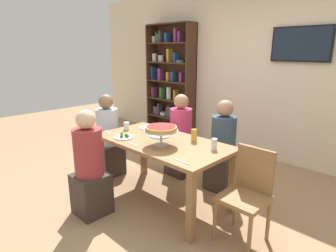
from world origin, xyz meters
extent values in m
plane|color=#9E7A56|center=(0.00, 0.00, 0.00)|extent=(12.00, 12.00, 0.00)
cube|color=beige|center=(0.00, 2.20, 1.40)|extent=(8.00, 0.12, 2.80)
cube|color=olive|center=(0.00, 0.00, 0.72)|extent=(1.57, 0.82, 0.04)
cube|color=olive|center=(-0.73, -0.35, 0.35)|extent=(0.07, 0.07, 0.70)
cube|color=olive|center=(0.73, -0.35, 0.35)|extent=(0.07, 0.07, 0.70)
cube|color=olive|center=(-0.73, 0.35, 0.35)|extent=(0.07, 0.07, 0.70)
cube|color=olive|center=(0.73, 0.35, 0.35)|extent=(0.07, 0.07, 0.70)
cube|color=#422819|center=(-2.31, 1.98, 1.10)|extent=(0.03, 0.30, 2.20)
cube|color=#422819|center=(-1.24, 1.98, 1.10)|extent=(0.03, 0.30, 2.20)
cube|color=#422819|center=(-1.77, 2.12, 1.10)|extent=(1.10, 0.02, 2.20)
cube|color=#422819|center=(-1.77, 1.98, 0.01)|extent=(1.04, 0.28, 0.02)
cube|color=#422819|center=(-1.77, 1.98, 0.38)|extent=(1.04, 0.28, 0.02)
cube|color=#422819|center=(-1.77, 1.98, 0.75)|extent=(1.04, 0.28, 0.02)
cube|color=#422819|center=(-1.77, 1.98, 1.11)|extent=(1.04, 0.28, 0.02)
cube|color=#422819|center=(-1.77, 1.98, 1.48)|extent=(1.04, 0.28, 0.02)
cube|color=#422819|center=(-1.77, 1.98, 1.85)|extent=(1.04, 0.28, 0.02)
cube|color=#422819|center=(-1.77, 1.98, 2.20)|extent=(1.04, 0.28, 0.02)
cylinder|color=#3D7084|center=(-2.23, 1.98, 0.47)|extent=(0.08, 0.08, 0.15)
cube|color=#7A3370|center=(-2.13, 1.98, 0.48)|extent=(0.05, 0.13, 0.17)
cube|color=#3D3838|center=(-2.07, 1.98, 0.51)|extent=(0.05, 0.13, 0.24)
cylinder|color=silver|center=(-1.97, 1.98, 0.42)|extent=(0.13, 0.13, 0.06)
cube|color=#3D3838|center=(-1.82, 1.98, 0.48)|extent=(0.04, 0.13, 0.19)
cube|color=#2D6B38|center=(-1.77, 1.98, 0.50)|extent=(0.04, 0.13, 0.22)
cube|color=#7A3370|center=(-1.73, 1.98, 0.50)|extent=(0.04, 0.13, 0.22)
cylinder|color=silver|center=(-1.65, 1.98, 0.45)|extent=(0.10, 0.10, 0.13)
cube|color=#2D6B38|center=(-1.52, 1.98, 0.51)|extent=(0.04, 0.13, 0.24)
cube|color=#B7932D|center=(-1.47, 1.98, 0.52)|extent=(0.04, 0.13, 0.25)
cube|color=#2D6B38|center=(-1.42, 1.98, 0.49)|extent=(0.05, 0.13, 0.19)
cube|color=#3D3838|center=(-1.35, 1.98, 0.49)|extent=(0.06, 0.13, 0.20)
cube|color=#2D6B38|center=(-1.29, 1.98, 0.49)|extent=(0.05, 0.13, 0.20)
cube|color=#7A3370|center=(-2.24, 1.98, 0.86)|extent=(0.06, 0.13, 0.20)
cube|color=#2D6B38|center=(-1.99, 1.98, 0.86)|extent=(0.07, 0.13, 0.21)
cylinder|color=silver|center=(-1.81, 1.98, 0.87)|extent=(0.10, 0.10, 0.23)
cube|color=#B7932D|center=(-1.62, 1.98, 0.86)|extent=(0.04, 0.12, 0.21)
cylinder|color=silver|center=(-1.44, 1.98, 0.79)|extent=(0.15, 0.15, 0.06)
cube|color=navy|center=(-2.25, 1.98, 1.25)|extent=(0.04, 0.13, 0.26)
cube|color=#7A3370|center=(-2.04, 1.98, 1.24)|extent=(0.07, 0.13, 0.23)
cube|color=orange|center=(-1.80, 1.98, 1.21)|extent=(0.06, 0.13, 0.17)
cube|color=navy|center=(-1.67, 1.98, 1.22)|extent=(0.05, 0.13, 0.18)
cube|color=#7A3370|center=(-1.47, 1.98, 1.21)|extent=(0.06, 0.11, 0.18)
cylinder|color=silver|center=(-2.22, 1.98, 1.57)|extent=(0.10, 0.10, 0.16)
cylinder|color=beige|center=(-2.04, 1.98, 1.55)|extent=(0.12, 0.12, 0.12)
cube|color=#B7932D|center=(-1.79, 1.98, 1.62)|extent=(0.05, 0.13, 0.25)
cube|color=navy|center=(-1.62, 1.98, 1.58)|extent=(0.05, 0.13, 0.18)
cylinder|color=#3D7084|center=(-1.51, 1.98, 1.51)|extent=(0.16, 0.16, 0.04)
cylinder|color=beige|center=(-2.22, 1.98, 1.92)|extent=(0.11, 0.11, 0.13)
cube|color=#3D3838|center=(-2.11, 1.98, 1.96)|extent=(0.04, 0.13, 0.20)
cube|color=#2D6B38|center=(-2.07, 1.98, 1.94)|extent=(0.04, 0.13, 0.16)
cube|color=#3D3838|center=(-2.01, 1.98, 1.97)|extent=(0.06, 0.13, 0.22)
cube|color=navy|center=(-1.85, 1.98, 1.95)|extent=(0.06, 0.13, 0.18)
cube|color=#7A3370|center=(-1.61, 1.98, 1.98)|extent=(0.05, 0.12, 0.25)
cube|color=#7A3370|center=(-1.51, 1.98, 1.95)|extent=(0.04, 0.13, 0.19)
cube|color=navy|center=(-1.28, 1.98, 1.96)|extent=(0.07, 0.13, 0.22)
cube|color=black|center=(0.63, 2.11, 1.80)|extent=(0.82, 0.05, 0.48)
cube|color=#192333|center=(0.63, 2.08, 1.80)|extent=(0.78, 0.01, 0.44)
cube|color=#382D28|center=(0.33, 0.73, 0.23)|extent=(0.34, 0.34, 0.45)
cylinder|color=#33475B|center=(0.33, 0.73, 0.70)|extent=(0.30, 0.30, 0.50)
sphere|color=#A87A5B|center=(0.33, 0.73, 1.05)|extent=(0.20, 0.20, 0.20)
cube|color=#382D28|center=(-1.06, -0.01, 0.23)|extent=(0.34, 0.34, 0.45)
cylinder|color=silver|center=(-1.06, -0.01, 0.70)|extent=(0.30, 0.30, 0.50)
sphere|color=#846047|center=(-1.06, -0.01, 1.05)|extent=(0.20, 0.20, 0.20)
cube|color=#382D28|center=(-0.36, -0.72, 0.23)|extent=(0.34, 0.34, 0.45)
cylinder|color=#993338|center=(-0.36, -0.72, 0.70)|extent=(0.30, 0.30, 0.50)
sphere|color=beige|center=(-0.36, -0.72, 1.05)|extent=(0.20, 0.20, 0.20)
cube|color=#382D28|center=(-0.34, 0.71, 0.23)|extent=(0.34, 0.34, 0.45)
cylinder|color=#D63866|center=(-0.34, 0.71, 0.70)|extent=(0.30, 0.30, 0.50)
sphere|color=#A87A5B|center=(-0.34, 0.71, 1.05)|extent=(0.20, 0.20, 0.20)
cube|color=olive|center=(1.05, 0.00, 0.43)|extent=(0.40, 0.40, 0.04)
cube|color=olive|center=(1.05, 0.18, 0.66)|extent=(0.36, 0.04, 0.42)
cylinder|color=olive|center=(1.22, -0.18, 0.21)|extent=(0.04, 0.04, 0.41)
cylinder|color=olive|center=(0.87, -0.18, 0.21)|extent=(0.04, 0.04, 0.41)
cylinder|color=olive|center=(1.22, 0.17, 0.21)|extent=(0.04, 0.04, 0.41)
cylinder|color=olive|center=(0.87, 0.17, 0.21)|extent=(0.04, 0.04, 0.41)
cylinder|color=silver|center=(0.11, -0.12, 0.75)|extent=(0.15, 0.15, 0.01)
cylinder|color=silver|center=(0.11, -0.12, 0.83)|extent=(0.03, 0.03, 0.15)
cylinder|color=silver|center=(0.11, -0.12, 0.91)|extent=(0.37, 0.37, 0.01)
cylinder|color=tan|center=(0.11, -0.12, 0.93)|extent=(0.34, 0.34, 0.04)
cylinder|color=maroon|center=(0.11, -0.12, 0.95)|extent=(0.30, 0.30, 0.00)
cylinder|color=white|center=(-0.49, 0.23, 0.75)|extent=(0.22, 0.22, 0.01)
sphere|color=#2D7028|center=(-0.46, 0.21, 0.77)|extent=(0.04, 0.04, 0.04)
sphere|color=#2D7028|center=(-0.46, 0.24, 0.78)|extent=(0.05, 0.05, 0.05)
sphere|color=#2D7028|center=(-0.45, 0.20, 0.78)|extent=(0.05, 0.05, 0.05)
cylinder|color=white|center=(-0.38, -0.23, 0.75)|extent=(0.23, 0.23, 0.01)
sphere|color=#2D7028|center=(-0.36, -0.22, 0.77)|extent=(0.04, 0.04, 0.04)
sphere|color=#2D7028|center=(-0.34, -0.22, 0.77)|extent=(0.04, 0.04, 0.04)
sphere|color=#2D7028|center=(-0.37, -0.28, 0.77)|extent=(0.04, 0.04, 0.04)
sphere|color=#2D7028|center=(-0.44, -0.22, 0.77)|extent=(0.04, 0.04, 0.04)
cylinder|color=white|center=(-0.14, 0.10, 0.75)|extent=(0.24, 0.24, 0.01)
sphere|color=#2D7028|center=(-0.13, 0.10, 0.78)|extent=(0.05, 0.05, 0.05)
sphere|color=#2D7028|center=(-0.14, 0.15, 0.78)|extent=(0.05, 0.05, 0.05)
cylinder|color=gold|center=(0.28, 0.23, 0.81)|extent=(0.06, 0.06, 0.14)
cylinder|color=white|center=(-0.64, 0.00, 0.79)|extent=(0.07, 0.07, 0.10)
cylinder|color=white|center=(0.59, 0.16, 0.80)|extent=(0.06, 0.06, 0.12)
cube|color=silver|center=(-0.13, -0.31, 0.74)|extent=(0.18, 0.04, 0.00)
cube|color=silver|center=(0.57, -0.31, 0.74)|extent=(0.18, 0.02, 0.00)
cube|color=silver|center=(-0.70, -0.24, 0.74)|extent=(0.18, 0.06, 0.00)
camera|label=1|loc=(2.15, -2.11, 1.73)|focal=30.18mm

